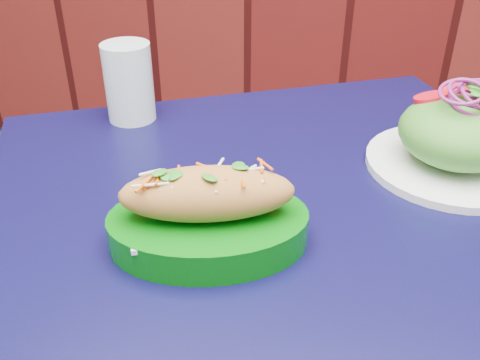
# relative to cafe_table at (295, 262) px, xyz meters

# --- Properties ---
(cafe_table) EXTENTS (1.05, 1.05, 0.75)m
(cafe_table) POSITION_rel_cafe_table_xyz_m (0.00, 0.00, 0.00)
(cafe_table) COLOR black
(cafe_table) RESTS_ON ground
(banh_mi_basket) EXTENTS (0.26, 0.20, 0.11)m
(banh_mi_basket) POSITION_rel_cafe_table_xyz_m (-0.10, -0.08, 0.13)
(banh_mi_basket) COLOR #05610A
(banh_mi_basket) RESTS_ON cafe_table
(salad_plate) EXTENTS (0.25, 0.25, 0.13)m
(salad_plate) POSITION_rel_cafe_table_xyz_m (0.22, 0.14, 0.14)
(salad_plate) COLOR white
(salad_plate) RESTS_ON cafe_table
(water_glass) EXTENTS (0.08, 0.08, 0.13)m
(water_glass) POSITION_rel_cafe_table_xyz_m (-0.30, 0.24, 0.15)
(water_glass) COLOR silver
(water_glass) RESTS_ON cafe_table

